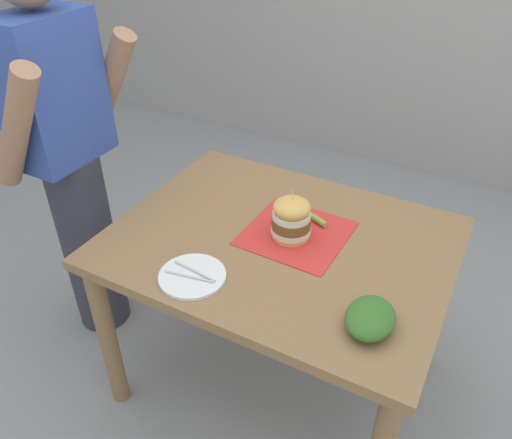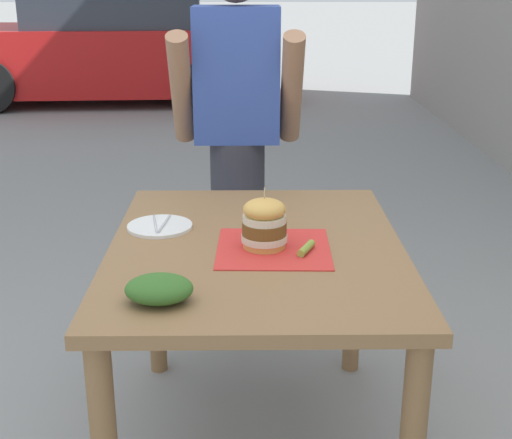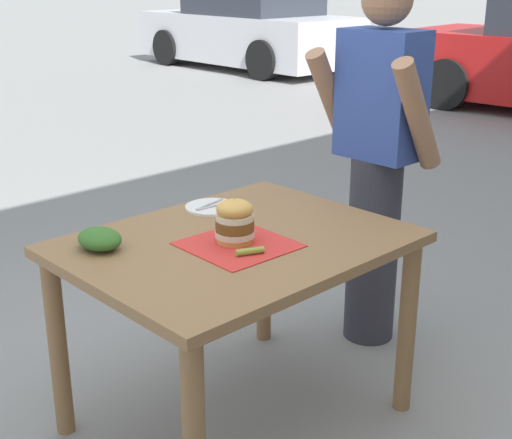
{
  "view_description": "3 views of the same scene",
  "coord_description": "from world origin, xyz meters",
  "px_view_note": "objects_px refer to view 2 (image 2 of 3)",
  "views": [
    {
      "loc": [
        -1.3,
        -0.6,
        1.85
      ],
      "look_at": [
        0.0,
        0.1,
        0.82
      ],
      "focal_mm": 35.0,
      "sensor_mm": 36.0,
      "label": 1
    },
    {
      "loc": [
        -0.03,
        -2.11,
        1.59
      ],
      "look_at": [
        0.0,
        0.1,
        0.82
      ],
      "focal_mm": 50.0,
      "sensor_mm": 36.0,
      "label": 2
    },
    {
      "loc": [
        1.81,
        -1.62,
        1.7
      ],
      "look_at": [
        0.0,
        0.1,
        0.82
      ],
      "focal_mm": 50.0,
      "sensor_mm": 36.0,
      "label": 3
    }
  ],
  "objects_px": {
    "patio_table": "(256,278)",
    "pickle_spear": "(306,248)",
    "side_salad": "(159,289)",
    "parked_car_far_end": "(110,44)",
    "diner_across_table": "(237,143)",
    "sandwich": "(264,223)",
    "side_plate_with_forks": "(160,226)"
  },
  "relations": [
    {
      "from": "diner_across_table",
      "to": "parked_car_far_end",
      "type": "height_order",
      "value": "diner_across_table"
    },
    {
      "from": "sandwich",
      "to": "pickle_spear",
      "type": "height_order",
      "value": "sandwich"
    },
    {
      "from": "pickle_spear",
      "to": "side_plate_with_forks",
      "type": "bearing_deg",
      "value": 153.94
    },
    {
      "from": "sandwich",
      "to": "parked_car_far_end",
      "type": "distance_m",
      "value": 7.52
    },
    {
      "from": "side_salad",
      "to": "diner_across_table",
      "type": "height_order",
      "value": "diner_across_table"
    },
    {
      "from": "side_plate_with_forks",
      "to": "parked_car_far_end",
      "type": "relative_size",
      "value": 0.05
    },
    {
      "from": "patio_table",
      "to": "diner_across_table",
      "type": "relative_size",
      "value": 0.71
    },
    {
      "from": "sandwich",
      "to": "diner_across_table",
      "type": "relative_size",
      "value": 0.11
    },
    {
      "from": "sandwich",
      "to": "pickle_spear",
      "type": "xyz_separation_m",
      "value": [
        0.13,
        -0.05,
        -0.07
      ]
    },
    {
      "from": "pickle_spear",
      "to": "patio_table",
      "type": "bearing_deg",
      "value": 154.04
    },
    {
      "from": "side_salad",
      "to": "parked_car_far_end",
      "type": "relative_size",
      "value": 0.04
    },
    {
      "from": "patio_table",
      "to": "side_plate_with_forks",
      "type": "bearing_deg",
      "value": 153.89
    },
    {
      "from": "pickle_spear",
      "to": "side_salad",
      "type": "distance_m",
      "value": 0.53
    },
    {
      "from": "patio_table",
      "to": "diner_across_table",
      "type": "bearing_deg",
      "value": 94.45
    },
    {
      "from": "sandwich",
      "to": "side_plate_with_forks",
      "type": "height_order",
      "value": "sandwich"
    },
    {
      "from": "patio_table",
      "to": "parked_car_far_end",
      "type": "distance_m",
      "value": 7.49
    },
    {
      "from": "pickle_spear",
      "to": "parked_car_far_end",
      "type": "xyz_separation_m",
      "value": [
        -1.94,
        7.35,
        -0.06
      ]
    },
    {
      "from": "side_plate_with_forks",
      "to": "side_salad",
      "type": "distance_m",
      "value": 0.57
    },
    {
      "from": "sandwich",
      "to": "parked_car_far_end",
      "type": "xyz_separation_m",
      "value": [
        -1.82,
        7.3,
        -0.13
      ]
    },
    {
      "from": "pickle_spear",
      "to": "parked_car_far_end",
      "type": "distance_m",
      "value": 7.6
    },
    {
      "from": "patio_table",
      "to": "side_salad",
      "type": "bearing_deg",
      "value": -122.26
    },
    {
      "from": "sandwich",
      "to": "pickle_spear",
      "type": "relative_size",
      "value": 1.95
    },
    {
      "from": "parked_car_far_end",
      "to": "side_plate_with_forks",
      "type": "bearing_deg",
      "value": -78.35
    },
    {
      "from": "patio_table",
      "to": "pickle_spear",
      "type": "height_order",
      "value": "pickle_spear"
    },
    {
      "from": "sandwich",
      "to": "side_salad",
      "type": "xyz_separation_m",
      "value": [
        -0.28,
        -0.38,
        -0.05
      ]
    },
    {
      "from": "patio_table",
      "to": "parked_car_far_end",
      "type": "xyz_separation_m",
      "value": [
        -1.79,
        7.27,
        0.07
      ]
    },
    {
      "from": "side_salad",
      "to": "parked_car_far_end",
      "type": "height_order",
      "value": "parked_car_far_end"
    },
    {
      "from": "patio_table",
      "to": "side_plate_with_forks",
      "type": "height_order",
      "value": "side_plate_with_forks"
    },
    {
      "from": "patio_table",
      "to": "parked_car_far_end",
      "type": "bearing_deg",
      "value": 103.83
    },
    {
      "from": "patio_table",
      "to": "sandwich",
      "type": "xyz_separation_m",
      "value": [
        0.02,
        -0.03,
        0.2
      ]
    },
    {
      "from": "side_plate_with_forks",
      "to": "diner_across_table",
      "type": "height_order",
      "value": "diner_across_table"
    },
    {
      "from": "diner_across_table",
      "to": "sandwich",
      "type": "bearing_deg",
      "value": -84.22
    }
  ]
}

